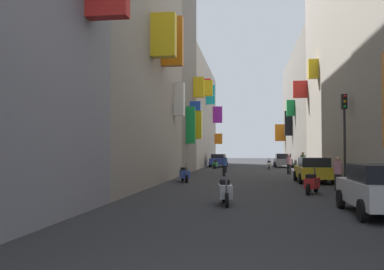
{
  "coord_description": "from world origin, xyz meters",
  "views": [
    {
      "loc": [
        -0.08,
        -2.45,
        1.88
      ],
      "look_at": [
        -3.39,
        21.79,
        2.79
      ],
      "focal_mm": 38.92,
      "sensor_mm": 36.0,
      "label": 1
    }
  ],
  "objects": [
    {
      "name": "scooter_green",
      "position": [
        -3.5,
        40.02,
        0.46
      ],
      "size": [
        0.51,
        1.77,
        1.13
      ],
      "color": "#287F3D",
      "rests_on": "ground"
    },
    {
      "name": "parked_car_blue",
      "position": [
        -3.53,
        45.36,
        0.77
      ],
      "size": [
        1.97,
        4.05,
        1.46
      ],
      "color": "navy",
      "rests_on": "ground"
    },
    {
      "name": "building_right_far",
      "position": [
        7.99,
        47.66,
        6.67
      ],
      "size": [
        7.39,
        24.68,
        13.35
      ],
      "color": "gray",
      "rests_on": "ground"
    },
    {
      "name": "pedestrian_near_right",
      "position": [
        -1.83,
        28.02,
        0.77
      ],
      "size": [
        0.49,
        0.49,
        1.56
      ],
      "color": "black",
      "rests_on": "ground"
    },
    {
      "name": "building_left_mid_c",
      "position": [
        -7.99,
        48.36,
        6.19
      ],
      "size": [
        7.35,
        23.28,
        12.38
      ],
      "color": "#B2A899",
      "rests_on": "ground"
    },
    {
      "name": "pedestrian_near_left",
      "position": [
        4.02,
        17.65,
        0.79
      ],
      "size": [
        0.42,
        0.42,
        1.6
      ],
      "color": "#242424",
      "rests_on": "ground"
    },
    {
      "name": "parked_car_yellow",
      "position": [
        3.66,
        22.61,
        0.77
      ],
      "size": [
        1.95,
        3.97,
        1.46
      ],
      "color": "gold",
      "rests_on": "ground"
    },
    {
      "name": "traffic_light_near_corner",
      "position": [
        4.64,
        18.98,
        3.16
      ],
      "size": [
        0.26,
        0.34,
        4.68
      ],
      "color": "#2D2D2D",
      "rests_on": "ground"
    },
    {
      "name": "building_left_mid_a",
      "position": [
        -7.99,
        19.94,
        10.2
      ],
      "size": [
        7.25,
        16.12,
        20.41
      ],
      "color": "gray",
      "rests_on": "ground"
    },
    {
      "name": "pedestrian_far_away",
      "position": [
        3.06,
        31.08,
        0.79
      ],
      "size": [
        0.51,
        0.51,
        1.6
      ],
      "color": "black",
      "rests_on": "ground"
    },
    {
      "name": "scooter_blue",
      "position": [
        -3.88,
        22.05,
        0.46
      ],
      "size": [
        0.78,
        1.87,
        1.13
      ],
      "color": "#2D4CAD",
      "rests_on": "ground"
    },
    {
      "name": "scooter_white",
      "position": [
        1.92,
        39.66,
        0.46
      ],
      "size": [
        0.49,
        1.82,
        1.13
      ],
      "color": "silver",
      "rests_on": "ground"
    },
    {
      "name": "scooter_red",
      "position": [
        2.63,
        16.16,
        0.46
      ],
      "size": [
        0.81,
        1.73,
        1.13
      ],
      "color": "red",
      "rests_on": "ground"
    },
    {
      "name": "parked_car_grey",
      "position": [
        3.71,
        44.92,
        0.79
      ],
      "size": [
        1.94,
        3.99,
        1.52
      ],
      "color": "slate",
      "rests_on": "ground"
    },
    {
      "name": "pedestrian_crossing",
      "position": [
        3.78,
        28.28,
        0.89
      ],
      "size": [
        0.47,
        0.47,
        1.77
      ],
      "color": "#3F3F3F",
      "rests_on": "ground"
    },
    {
      "name": "building_right_mid_c",
      "position": [
        8.0,
        23.51,
        10.24
      ],
      "size": [
        7.21,
        23.61,
        20.48
      ],
      "color": "#B2A899",
      "rests_on": "ground"
    },
    {
      "name": "scooter_silver",
      "position": [
        -0.9,
        12.03,
        0.46
      ],
      "size": [
        0.58,
        1.85,
        1.13
      ],
      "color": "#ADADB2",
      "rests_on": "ground"
    },
    {
      "name": "building_left_mid_b",
      "position": [
        -7.99,
        32.36,
        10.14
      ],
      "size": [
        7.11,
        8.72,
        20.31
      ],
      "color": "slate",
      "rests_on": "ground"
    },
    {
      "name": "parked_car_white",
      "position": [
        3.79,
        10.3,
        0.78
      ],
      "size": [
        2.02,
        3.98,
        1.48
      ],
      "color": "white",
      "rests_on": "ground"
    },
    {
      "name": "ground_plane",
      "position": [
        0.0,
        30.0,
        0.0
      ],
      "size": [
        140.0,
        140.0,
        0.0
      ],
      "primitive_type": "plane",
      "color": "#2D2D30"
    }
  ]
}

